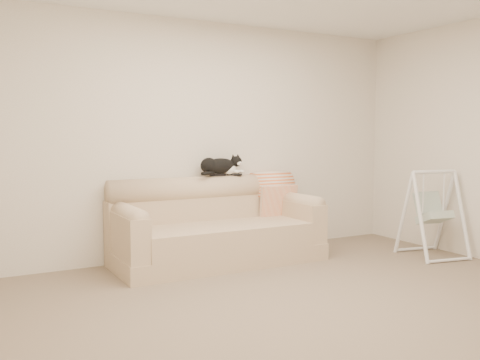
# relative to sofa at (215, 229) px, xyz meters

# --- Properties ---
(ground_plane) EXTENTS (5.00, 5.00, 0.00)m
(ground_plane) POSITION_rel_sofa_xyz_m (0.08, -1.62, -0.35)
(ground_plane) COLOR #74614C
(ground_plane) RESTS_ON ground
(room_shell) EXTENTS (5.04, 4.04, 2.60)m
(room_shell) POSITION_rel_sofa_xyz_m (0.08, -1.62, 1.18)
(room_shell) COLOR beige
(room_shell) RESTS_ON ground
(sofa) EXTENTS (2.20, 0.93, 0.90)m
(sofa) POSITION_rel_sofa_xyz_m (0.00, 0.00, 0.00)
(sofa) COLOR #BFAA90
(sofa) RESTS_ON ground
(remote_a) EXTENTS (0.18, 0.05, 0.03)m
(remote_a) POSITION_rel_sofa_xyz_m (0.15, 0.24, 0.56)
(remote_a) COLOR black
(remote_a) RESTS_ON sofa
(remote_b) EXTENTS (0.17, 0.12, 0.02)m
(remote_b) POSITION_rel_sofa_xyz_m (0.35, 0.23, 0.56)
(remote_b) COLOR black
(remote_b) RESTS_ON sofa
(tuxedo_cat) EXTENTS (0.59, 0.30, 0.23)m
(tuxedo_cat) POSITION_rel_sofa_xyz_m (0.18, 0.24, 0.66)
(tuxedo_cat) COLOR black
(tuxedo_cat) RESTS_ON sofa
(throw_blanket) EXTENTS (0.47, 0.38, 0.58)m
(throw_blanket) POSITION_rel_sofa_xyz_m (0.85, 0.23, 0.37)
(throw_blanket) COLOR orange
(throw_blanket) RESTS_ON sofa
(baby_swing) EXTENTS (0.69, 0.73, 0.97)m
(baby_swing) POSITION_rel_sofa_xyz_m (2.23, -0.93, 0.13)
(baby_swing) COLOR white
(baby_swing) RESTS_ON ground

